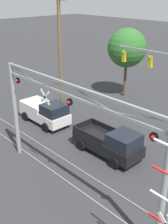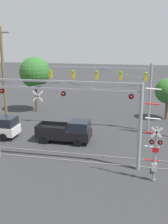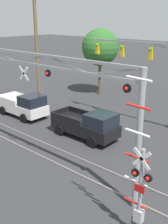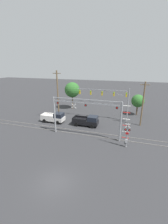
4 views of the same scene
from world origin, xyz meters
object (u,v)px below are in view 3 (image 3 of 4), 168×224
Objects in this scene: crossing_signal_mast at (139,191)px; utility_pole_left at (37,53)px; crossing_gantry at (49,96)px; pickup_truck_lead at (88,125)px; pickup_truck_following at (24,106)px; background_tree_far_left_verge at (100,47)px.

utility_pole_left is at bearing 153.70° from crossing_signal_mast.
crossing_gantry reaches higher than pickup_truck_lead.
pickup_truck_following is at bearing 152.47° from crossing_gantry.
background_tree_far_left_verge reaches higher than pickup_truck_lead.
utility_pole_left is 9.30m from background_tree_far_left_verge.
pickup_truck_following is at bearing -178.45° from pickup_truck_lead.
crossing_signal_mast is at bearing -12.97° from crossing_gantry.
utility_pole_left is (-6.93, 1.18, 4.58)m from pickup_truck_lead.
pickup_truck_lead is at bearing 142.17° from crossing_signal_mast.
crossing_gantry is 10.07m from pickup_truck_following.
crossing_gantry is 1.62× the size of background_tree_far_left_verge.
utility_pole_left is at bearing 170.38° from pickup_truck_lead.
crossing_signal_mast is 0.61× the size of utility_pole_left.
crossing_gantry is 1.10× the size of utility_pole_left.
pickup_truck_following is 0.46× the size of utility_pole_left.
utility_pole_left reaches higher than crossing_signal_mast.
utility_pole_left reaches higher than background_tree_far_left_verge.
pickup_truck_lead is at bearing -9.62° from utility_pole_left.
crossing_signal_mast is 1.32× the size of pickup_truck_following.
background_tree_far_left_verge is (-7.29, 10.47, 4.31)m from pickup_truck_lead.
crossing_gantry is at bearing -35.92° from utility_pole_left.
background_tree_far_left_verge is at bearing 124.86° from pickup_truck_lead.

